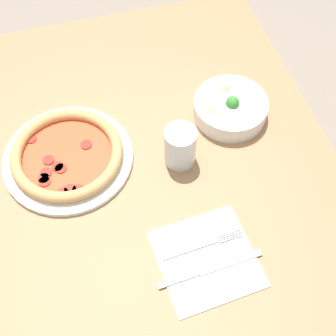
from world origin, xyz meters
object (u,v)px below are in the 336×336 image
object	(u,v)px
pizza	(67,156)
fork	(201,246)
bowl	(230,107)
knife	(206,271)
glass	(180,147)

from	to	relation	value
pizza	fork	xyz separation A→B (m)	(0.29, 0.22, -0.01)
bowl	knife	world-z (taller)	bowl
bowl	knife	distance (m)	0.41
fork	knife	xyz separation A→B (m)	(0.05, -0.01, -0.00)
bowl	glass	bearing A→B (deg)	-58.62
pizza	knife	bearing A→B (deg)	32.61
bowl	knife	xyz separation A→B (m)	(0.36, -0.18, -0.02)
bowl	glass	world-z (taller)	glass
fork	glass	world-z (taller)	glass
glass	pizza	bearing A→B (deg)	-105.49
fork	glass	size ratio (longest dim) A/B	1.79
pizza	knife	xyz separation A→B (m)	(0.34, 0.22, -0.01)
knife	fork	bearing A→B (deg)	78.31
fork	glass	distance (m)	0.22
fork	knife	world-z (taller)	same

